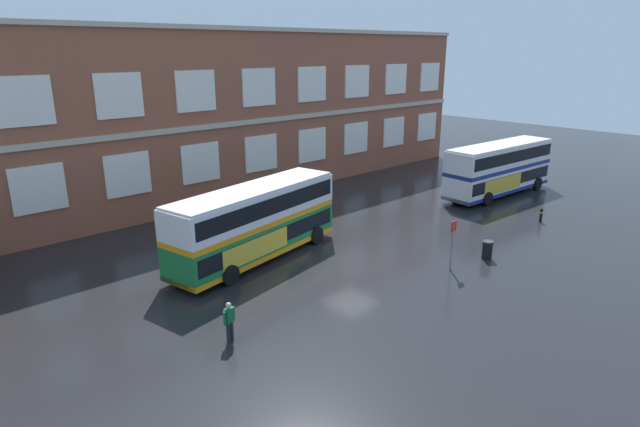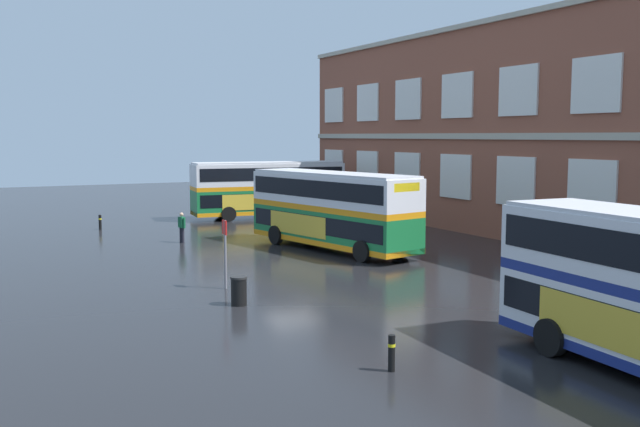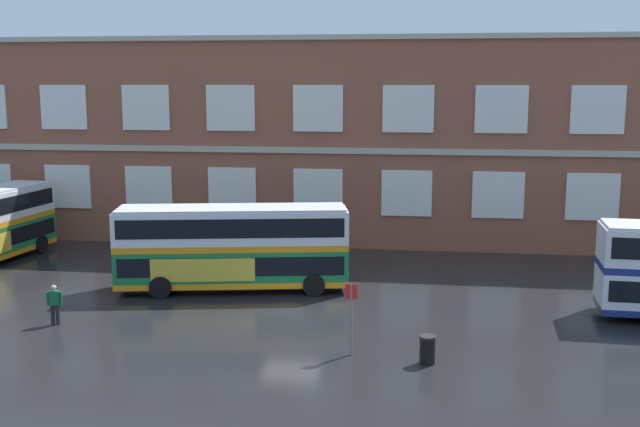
# 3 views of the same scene
# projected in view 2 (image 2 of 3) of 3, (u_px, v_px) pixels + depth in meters

# --- Properties ---
(ground_plane) EXTENTS (120.00, 120.00, 0.00)m
(ground_plane) POSITION_uv_depth(u_px,v_px,m) (332.00, 263.00, 33.30)
(ground_plane) COLOR black
(brick_terminal_building) EXTENTS (52.90, 8.19, 12.66)m
(brick_terminal_building) POSITION_uv_depth(u_px,v_px,m) (608.00, 132.00, 38.27)
(brick_terminal_building) COLOR brown
(brick_terminal_building) RESTS_ON ground
(double_decker_near) EXTENTS (3.76, 11.21, 4.07)m
(double_decker_near) POSITION_uv_depth(u_px,v_px,m) (268.00, 188.00, 51.52)
(double_decker_near) COLOR #197038
(double_decker_near) RESTS_ON ground
(double_decker_middle) EXTENTS (11.29, 4.64, 4.07)m
(double_decker_middle) POSITION_uv_depth(u_px,v_px,m) (332.00, 209.00, 37.03)
(double_decker_middle) COLOR #197038
(double_decker_middle) RESTS_ON ground
(waiting_passenger) EXTENTS (0.64, 0.34, 1.70)m
(waiting_passenger) POSITION_uv_depth(u_px,v_px,m) (182.00, 226.00, 39.56)
(waiting_passenger) COLOR black
(waiting_passenger) RESTS_ON ground
(bus_stand_flag) EXTENTS (0.44, 0.10, 2.70)m
(bus_stand_flag) POSITION_uv_depth(u_px,v_px,m) (225.00, 247.00, 27.56)
(bus_stand_flag) COLOR slate
(bus_stand_flag) RESTS_ON ground
(station_litter_bin) EXTENTS (0.60, 0.60, 1.03)m
(station_litter_bin) POSITION_uv_depth(u_px,v_px,m) (239.00, 291.00, 24.99)
(station_litter_bin) COLOR black
(station_litter_bin) RESTS_ON ground
(safety_bollard_west) EXTENTS (0.19, 0.19, 0.95)m
(safety_bollard_west) POSITION_uv_depth(u_px,v_px,m) (100.00, 222.00, 45.08)
(safety_bollard_west) COLOR black
(safety_bollard_west) RESTS_ON ground
(safety_bollard_east) EXTENTS (0.19, 0.19, 0.95)m
(safety_bollard_east) POSITION_uv_depth(u_px,v_px,m) (392.00, 353.00, 17.96)
(safety_bollard_east) COLOR black
(safety_bollard_east) RESTS_ON ground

